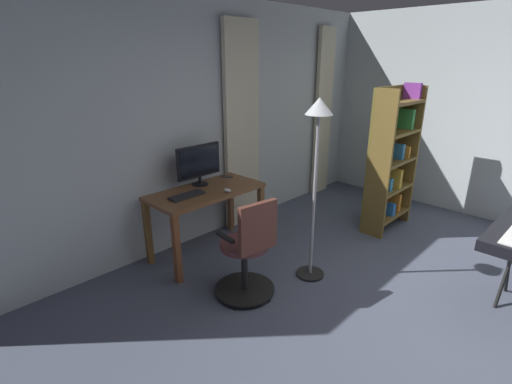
% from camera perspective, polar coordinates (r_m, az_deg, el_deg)
% --- Properties ---
extents(ground_plane, '(7.55, 7.55, 0.00)m').
position_cam_1_polar(ground_plane, '(3.46, 26.60, -19.56)').
color(ground_plane, '#4D5366').
extents(back_room_partition, '(5.81, 0.10, 2.73)m').
position_cam_1_polar(back_room_partition, '(4.46, -7.66, 10.39)').
color(back_room_partition, silver).
rests_on(back_room_partition, ground).
extents(curtain_left_panel, '(0.36, 0.06, 2.51)m').
position_cam_1_polar(curtain_left_panel, '(6.01, 10.16, 11.58)').
color(curtain_left_panel, beige).
rests_on(curtain_left_panel, ground).
extents(curtain_right_panel, '(0.54, 0.06, 2.51)m').
position_cam_1_polar(curtain_right_panel, '(4.70, -2.19, 9.64)').
color(curtain_right_panel, beige).
rests_on(curtain_right_panel, ground).
extents(desk, '(1.24, 0.60, 0.75)m').
position_cam_1_polar(desk, '(4.07, -7.60, -1.20)').
color(desk, brown).
rests_on(desk, ground).
extents(office_chair, '(0.56, 0.56, 0.96)m').
position_cam_1_polar(office_chair, '(3.37, -1.19, -9.24)').
color(office_chair, black).
rests_on(office_chair, ground).
extents(computer_monitor, '(0.56, 0.18, 0.45)m').
position_cam_1_polar(computer_monitor, '(4.13, -8.68, 4.45)').
color(computer_monitor, black).
rests_on(computer_monitor, desk).
extents(computer_keyboard, '(0.37, 0.14, 0.02)m').
position_cam_1_polar(computer_keyboard, '(3.85, -10.47, -0.53)').
color(computer_keyboard, '#232328').
rests_on(computer_keyboard, desk).
extents(computer_mouse, '(0.06, 0.10, 0.04)m').
position_cam_1_polar(computer_mouse, '(3.93, -4.40, 0.25)').
color(computer_mouse, white).
rests_on(computer_mouse, desk).
extents(cell_phone_by_monitor, '(0.14, 0.16, 0.01)m').
position_cam_1_polar(cell_phone_by_monitor, '(4.45, -4.49, 2.40)').
color(cell_phone_by_monitor, '#333338').
rests_on(cell_phone_by_monitor, desk).
extents(bookshelf, '(0.77, 0.30, 1.79)m').
position_cam_1_polar(bookshelf, '(4.95, 19.67, 4.54)').
color(bookshelf, brown).
rests_on(bookshelf, ground).
extents(floor_lamp, '(0.28, 0.28, 1.76)m').
position_cam_1_polar(floor_lamp, '(3.42, 9.29, 6.91)').
color(floor_lamp, black).
rests_on(floor_lamp, ground).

